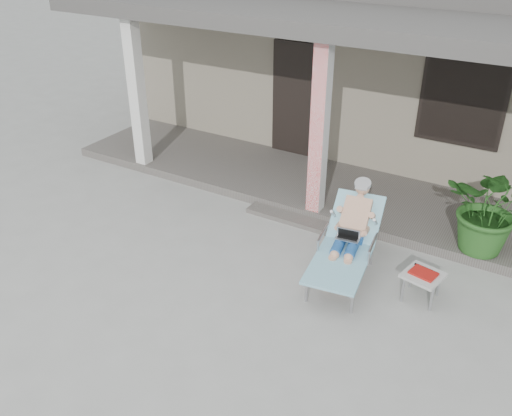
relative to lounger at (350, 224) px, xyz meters
The scene contains 8 objects.
ground 1.61m from the lounger, 132.87° to the right, with size 60.00×60.00×0.00m, color #9E9E99.
house 5.61m from the lounger, 100.23° to the left, with size 10.40×5.40×3.30m.
porch_deck 2.27m from the lounger, 116.83° to the left, with size 10.00×2.00×0.15m, color #605B56.
porch_overhang 2.97m from the lounger, 117.49° to the left, with size 10.00×2.30×2.85m.
porch_step 1.43m from the lounger, 141.12° to the left, with size 2.00×0.30×0.07m, color #605B56.
lounger is the anchor object (origin of this frame).
side_table 1.11m from the lounger, ahead, with size 0.52×0.52×0.40m.
potted_palm 1.94m from the lounger, 37.92° to the left, with size 1.16×1.01×1.29m, color #26591E.
Camera 1 is at (3.01, -4.74, 4.30)m, focal length 38.00 mm.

